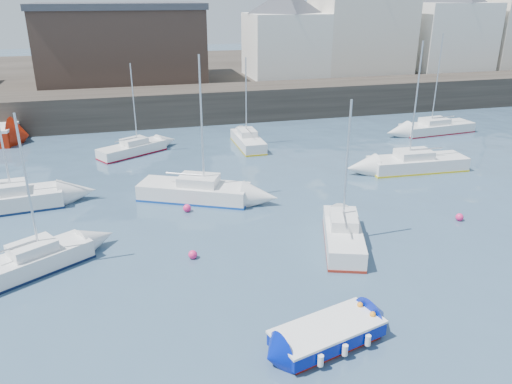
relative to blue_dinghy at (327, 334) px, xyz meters
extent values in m
plane|color=#2D4760|center=(0.28, -1.33, -0.42)|extent=(220.00, 220.00, 0.00)
cube|color=#28231E|center=(0.28, 33.67, 1.08)|extent=(90.00, 5.00, 3.00)
cube|color=#28231E|center=(0.28, 51.67, 0.98)|extent=(90.00, 32.00, 2.80)
cube|color=beige|center=(20.28, 40.67, 6.88)|extent=(10.00, 8.00, 9.00)
cube|color=white|center=(31.28, 40.17, 6.13)|extent=(9.00, 7.00, 7.50)
cube|color=white|center=(11.28, 40.17, 5.63)|extent=(8.00, 7.00, 6.50)
pyramid|color=#3A3D44|center=(11.28, 40.17, 10.11)|extent=(11.14, 11.14, 2.45)
cube|color=#3D2D26|center=(-5.72, 41.67, 5.88)|extent=(16.00, 10.00, 7.00)
cube|color=#3A3D44|center=(-5.72, 41.67, 9.68)|extent=(16.40, 10.40, 0.60)
cube|color=#991906|center=(0.00, 0.00, -0.33)|extent=(3.81, 2.35, 0.18)
cube|color=#001493|center=(0.00, 0.00, 0.00)|extent=(4.16, 2.63, 0.49)
cube|color=white|center=(0.00, 0.00, 0.29)|extent=(4.25, 2.68, 0.09)
cube|color=white|center=(0.00, 0.00, 0.08)|extent=(3.29, 1.94, 0.44)
cube|color=tan|center=(0.00, 0.00, 0.19)|extent=(0.58, 1.19, 0.07)
cylinder|color=white|center=(-1.20, 0.63, -0.03)|extent=(0.20, 0.20, 0.39)
cylinder|color=white|center=(-0.71, -1.16, -0.03)|extent=(0.20, 0.20, 0.39)
cylinder|color=white|center=(-0.25, 0.89, -0.03)|extent=(0.20, 0.20, 0.39)
cylinder|color=white|center=(0.25, -0.89, -0.03)|extent=(0.20, 0.20, 0.39)
cylinder|color=white|center=(0.71, 1.16, -0.03)|extent=(0.20, 0.20, 0.39)
cylinder|color=white|center=(1.20, -0.63, -0.03)|extent=(0.20, 0.20, 0.39)
cube|color=white|center=(-10.63, 7.70, 0.01)|extent=(5.37, 4.20, 0.86)
cube|color=#0F1C3C|center=(-10.63, 7.70, -0.36)|extent=(5.42, 4.25, 0.11)
cube|color=white|center=(-10.40, 7.84, 0.68)|extent=(2.23, 2.05, 0.48)
cylinder|color=silver|center=(-10.18, 7.98, 3.48)|extent=(0.10, 0.10, 6.06)
cube|color=white|center=(-2.57, 14.10, 0.06)|extent=(6.62, 4.64, 0.96)
cube|color=#103E98|center=(-2.57, 14.10, -0.35)|extent=(6.68, 4.68, 0.13)
cube|color=white|center=(-2.28, 13.96, 0.80)|extent=(2.68, 2.36, 0.53)
cylinder|color=silver|center=(-1.99, 13.82, 4.20)|extent=(0.11, 0.11, 7.33)
cube|color=white|center=(3.51, 6.60, 0.05)|extent=(3.30, 5.46, 0.94)
cube|color=maroon|center=(3.51, 6.60, -0.36)|extent=(3.34, 5.51, 0.12)
cube|color=white|center=(3.59, 6.84, 0.78)|extent=(1.78, 2.13, 0.52)
cylinder|color=silver|center=(3.68, 7.09, 3.51)|extent=(0.10, 0.10, 5.98)
cube|color=white|center=(12.90, 15.43, 0.04)|extent=(6.71, 2.43, 0.92)
cube|color=yellow|center=(12.90, 15.43, -0.36)|extent=(6.78, 2.46, 0.12)
cube|color=white|center=(12.57, 15.44, 0.75)|extent=(2.39, 1.70, 0.51)
cylinder|color=silver|center=(12.24, 15.46, 4.31)|extent=(0.10, 0.10, 7.61)
cube|color=white|center=(-13.19, 15.30, 0.07)|extent=(6.74, 2.81, 0.98)
cube|color=#0D1E44|center=(-13.19, 15.30, -0.35)|extent=(6.81, 2.84, 0.13)
cube|color=white|center=(-12.86, 15.34, 0.84)|extent=(2.45, 1.82, 0.55)
cube|color=white|center=(3.09, 23.83, 0.01)|extent=(1.71, 5.20, 0.85)
cube|color=gold|center=(3.09, 23.83, -0.36)|extent=(1.73, 5.25, 0.11)
cube|color=white|center=(3.09, 24.09, 0.67)|extent=(1.26, 1.83, 0.47)
cylinder|color=silver|center=(3.08, 24.35, 3.41)|extent=(0.09, 0.09, 5.96)
cube|color=white|center=(19.90, 23.75, 0.00)|extent=(6.64, 2.67, 0.83)
cube|color=maroon|center=(19.90, 23.75, -0.36)|extent=(6.71, 2.70, 0.11)
cube|color=white|center=(19.58, 23.72, 0.65)|extent=(2.40, 1.76, 0.46)
cylinder|color=silver|center=(19.26, 23.69, 4.14)|extent=(0.09, 0.09, 7.44)
cube|color=white|center=(-5.81, 24.05, -0.03)|extent=(5.23, 4.01, 0.77)
cube|color=maroon|center=(-5.81, 24.05, -0.37)|extent=(5.28, 4.05, 0.10)
cube|color=white|center=(-5.59, 24.18, 0.56)|extent=(2.16, 1.97, 0.43)
cylinder|color=silver|center=(-5.37, 24.31, 3.29)|extent=(0.09, 0.09, 5.88)
sphere|color=#EF256D|center=(-3.63, 7.14, -0.42)|extent=(0.41, 0.41, 0.41)
sphere|color=#EF256D|center=(10.66, 7.60, -0.42)|extent=(0.41, 0.41, 0.41)
sphere|color=#EF256D|center=(-3.20, 12.46, -0.42)|extent=(0.44, 0.44, 0.44)
camera|label=1|loc=(-5.94, -12.95, 10.83)|focal=35.00mm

